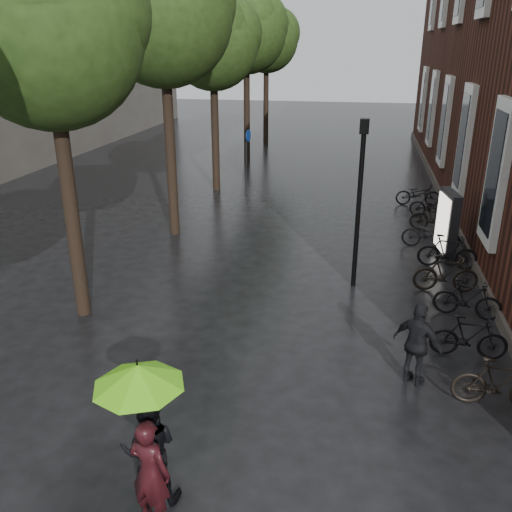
% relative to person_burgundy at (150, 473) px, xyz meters
% --- Properties ---
extents(street_trees, '(4.33, 34.03, 8.91)m').
position_rel_person_burgundy_xyz_m(street_trees, '(-3.72, 14.30, 5.54)').
color(street_trees, black).
rests_on(street_trees, ground).
extents(person_burgundy, '(0.66, 0.51, 1.60)m').
position_rel_person_burgundy_xyz_m(person_burgundy, '(0.00, 0.00, 0.00)').
color(person_burgundy, black).
rests_on(person_burgundy, ground).
extents(person_black, '(0.92, 0.79, 1.65)m').
position_rel_person_burgundy_xyz_m(person_black, '(-0.15, 0.37, 0.02)').
color(person_black, black).
rests_on(person_black, ground).
extents(lime_umbrella, '(1.19, 1.19, 1.75)m').
position_rel_person_burgundy_xyz_m(lime_umbrella, '(-0.15, 0.23, 1.31)').
color(lime_umbrella, black).
rests_on(lime_umbrella, ground).
extents(pedestrian_walking, '(1.03, 0.85, 1.65)m').
position_rel_person_burgundy_xyz_m(pedestrian_walking, '(3.64, 3.95, 0.02)').
color(pedestrian_walking, black).
rests_on(pedestrian_walking, ground).
extents(parked_bicycles, '(2.07, 13.68, 0.99)m').
position_rel_person_burgundy_xyz_m(parked_bicycles, '(4.86, 10.36, -0.33)').
color(parked_bicycles, black).
rests_on(parked_bicycles, ground).
extents(ad_lightbox, '(0.30, 1.32, 2.00)m').
position_rel_person_burgundy_xyz_m(ad_lightbox, '(5.01, 10.91, 0.20)').
color(ad_lightbox, black).
rests_on(ad_lightbox, ground).
extents(lamp_post, '(0.22, 0.22, 4.32)m').
position_rel_person_burgundy_xyz_m(lamp_post, '(2.41, 8.24, 1.82)').
color(lamp_post, black).
rests_on(lamp_post, ground).
extents(cycle_sign, '(0.14, 0.49, 2.71)m').
position_rel_person_burgundy_xyz_m(cycle_sign, '(-2.30, 16.94, 0.99)').
color(cycle_sign, '#262628').
rests_on(cycle_sign, ground).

